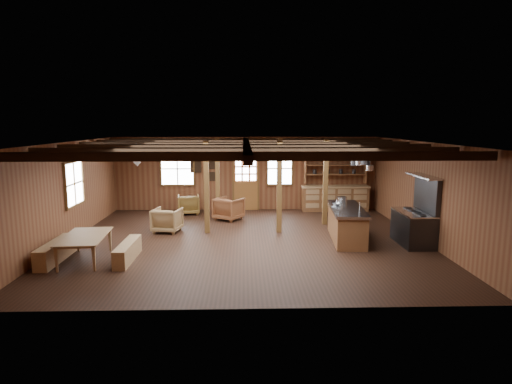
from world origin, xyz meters
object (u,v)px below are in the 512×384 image
(commercial_range, at_px, (415,222))
(armchair_a, at_px, (189,204))
(armchair_c, at_px, (167,220))
(dining_table, at_px, (87,248))
(kitchen_island, at_px, (346,223))
(armchair_b, at_px, (229,209))

(commercial_range, xyz_separation_m, armchair_a, (-6.76, 4.16, -0.27))
(commercial_range, bearing_deg, armchair_c, 167.70)
(dining_table, distance_m, armchair_c, 3.13)
(dining_table, relative_size, armchair_c, 2.18)
(kitchen_island, bearing_deg, armchair_b, 147.62)
(kitchen_island, distance_m, armchair_c, 5.40)
(armchair_a, relative_size, armchair_c, 0.97)
(kitchen_island, xyz_separation_m, dining_table, (-6.76, -1.71, -0.17))
(armchair_b, relative_size, armchair_c, 1.06)
(dining_table, height_order, armchair_c, armchair_c)
(kitchen_island, relative_size, dining_table, 1.45)
(armchair_c, bearing_deg, armchair_a, -85.73)
(kitchen_island, relative_size, armchair_c, 3.16)
(kitchen_island, distance_m, dining_table, 6.97)
(dining_table, bearing_deg, armchair_b, -41.68)
(armchair_a, bearing_deg, commercial_range, 140.10)
(kitchen_island, distance_m, armchair_b, 4.37)
(dining_table, bearing_deg, armchair_a, -23.02)
(commercial_range, xyz_separation_m, armchair_b, (-5.25, 3.16, -0.23))
(armchair_b, height_order, armchair_c, armchair_b)
(kitchen_island, relative_size, commercial_range, 1.34)
(commercial_range, bearing_deg, kitchen_island, 164.56)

